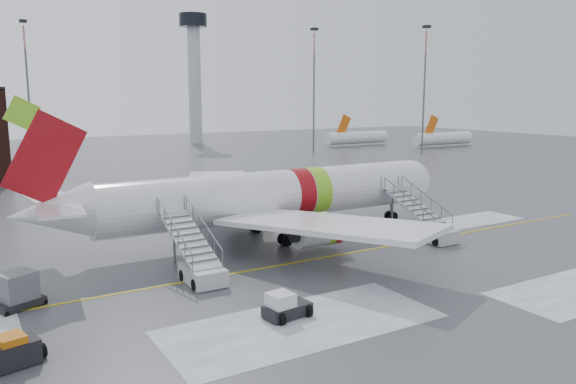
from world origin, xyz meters
TOP-DOWN VIEW (x-y plane):
  - ground at (0.00, 0.00)m, footprint 260.00×260.00m
  - airliner at (0.29, 5.56)m, footprint 35.03×32.97m
  - airstair_fwd at (11.34, -0.98)m, footprint 2.05×7.70m
  - airstair_aft at (-7.87, -0.98)m, footprint 2.05×7.70m
  - pushback_tug at (-6.35, -8.89)m, footprint 2.53×2.02m
  - uld_container at (-17.84, -0.33)m, footprint 2.84×2.50m
  - baggage_tractor at (-18.72, -7.58)m, footprint 2.76×1.66m
  - control_tower at (30.00, 95.00)m, footprint 6.40×6.40m
  - light_mast_far_ne at (42.00, 62.00)m, footprint 1.20×1.20m
  - light_mast_far_n at (-8.00, 78.00)m, footprint 1.20×1.20m
  - light_mast_far_e at (58.00, 48.00)m, footprint 1.20×1.20m
  - distant_aircraft at (62.50, 64.00)m, footprint 35.00×18.00m

SIDE VIEW (x-z plane):
  - ground at x=0.00m, z-range 0.00..0.00m
  - distant_aircraft at x=62.50m, z-range -4.00..4.00m
  - baggage_tractor at x=-18.72m, z-range -0.10..1.27m
  - pushback_tug at x=-6.35m, z-range -0.08..1.29m
  - uld_container at x=-17.84m, z-range -0.06..1.86m
  - airstair_fwd at x=11.34m, z-range -0.68..2.81m
  - airstair_aft at x=-7.87m, z-range -0.68..2.81m
  - airliner at x=0.29m, z-range -2.17..9.01m
  - light_mast_far_ne at x=42.00m, z-range 1.71..25.96m
  - light_mast_far_n at x=-8.00m, z-range 1.71..25.96m
  - light_mast_far_e at x=58.00m, z-range 1.71..25.96m
  - control_tower at x=30.00m, z-range 3.75..33.75m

